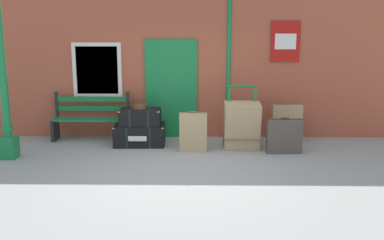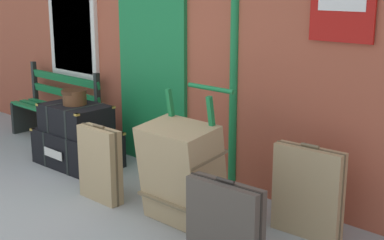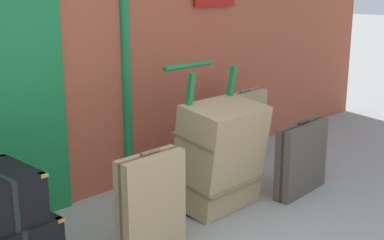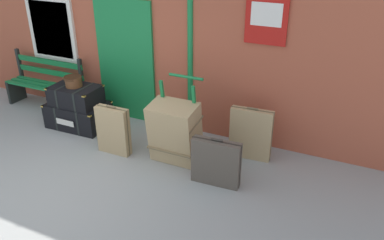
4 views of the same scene
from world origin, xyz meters
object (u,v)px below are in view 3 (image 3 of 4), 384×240
Objects in this scene: suitcase_beige at (151,206)px; suitcase_caramel at (301,159)px; large_brown_trunk at (220,156)px; suitcase_brown at (244,129)px; porters_trolley at (205,172)px.

suitcase_caramel is (1.71, -0.10, -0.05)m from suitcase_beige.
large_brown_trunk is 1.13× the size of suitcase_brown.
large_brown_trunk reaches higher than suitcase_caramel.
porters_trolley reaches higher than suitcase_brown.
suitcase_brown is (1.92, 0.74, 0.02)m from suitcase_beige.
suitcase_brown is at bearing 20.99° from suitcase_beige.
suitcase_beige is at bearing -158.31° from porters_trolley.
large_brown_trunk is at bearing -90.00° from porters_trolley.
porters_trolley is 1.05m from suitcase_brown.
porters_trolley is 1.30× the size of large_brown_trunk.
suitcase_beige is 2.06m from suitcase_brown.
suitcase_beige is 1.14× the size of suitcase_caramel.
suitcase_brown is at bearing 28.65° from large_brown_trunk.
suitcase_beige is at bearing -159.01° from suitcase_brown.
suitcase_brown reaches higher than suitcase_caramel.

